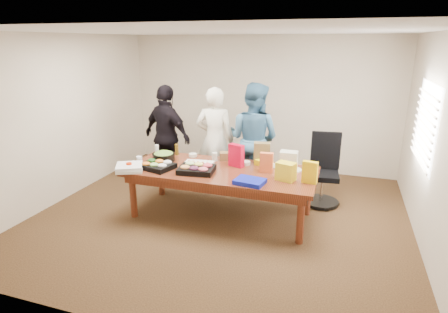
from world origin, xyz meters
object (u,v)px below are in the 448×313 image
(conference_table, at_px, (221,193))
(person_right, at_px, (253,139))
(salad_bowl, at_px, (164,157))
(office_chair, at_px, (323,172))
(sheet_cake, at_px, (198,165))
(person_center, at_px, (215,140))

(conference_table, xyz_separation_m, person_right, (0.22, 1.10, 0.59))
(conference_table, height_order, person_right, person_right)
(salad_bowl, bearing_deg, office_chair, 17.51)
(office_chair, distance_m, person_right, 1.29)
(sheet_cake, bearing_deg, person_right, 57.58)
(person_right, bearing_deg, salad_bowl, 53.01)
(person_right, bearing_deg, sheet_cake, 78.10)
(person_right, height_order, salad_bowl, person_right)
(person_center, xyz_separation_m, salad_bowl, (-0.56, -0.86, -0.11))
(person_right, bearing_deg, office_chair, -174.93)
(person_center, height_order, person_right, person_right)
(office_chair, relative_size, person_center, 0.61)
(person_center, distance_m, person_right, 0.67)
(office_chair, bearing_deg, salad_bowl, -168.23)
(sheet_cake, bearing_deg, salad_bowl, 160.00)
(sheet_cake, distance_m, salad_bowl, 0.68)
(conference_table, bearing_deg, salad_bowl, 172.63)
(salad_bowl, bearing_deg, person_right, 38.42)
(office_chair, distance_m, sheet_cake, 2.02)
(sheet_cake, relative_size, salad_bowl, 1.20)
(conference_table, height_order, person_center, person_center)
(person_right, xyz_separation_m, salad_bowl, (-1.23, -0.97, -0.15))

